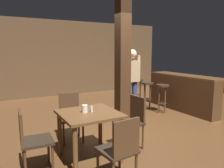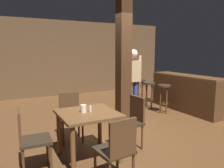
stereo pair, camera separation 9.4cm
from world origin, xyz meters
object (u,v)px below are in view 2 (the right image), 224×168
chair_east (132,119)px  dining_table (88,121)px  chair_west (29,137)px  salt_shaker (90,109)px  napkin_cup (83,109)px  bar_counter (184,93)px  chair_north (70,114)px  chair_south (117,148)px  bar_stool_near (164,92)px  bar_stool_far (140,86)px  standing_person (133,79)px  bar_stool_mid (149,89)px

chair_east → dining_table: bearing=-178.0°
dining_table → chair_west: bearing=179.1°
salt_shaker → napkin_cup: bearing=164.0°
dining_table → napkin_cup: size_ratio=7.42×
salt_shaker → bar_counter: 3.63m
chair_north → chair_south: 1.69m
bar_stool_near → bar_stool_far: 1.22m
dining_table → chair_north: 0.85m
dining_table → chair_east: size_ratio=0.98×
salt_shaker → bar_counter: (3.37, 1.32, -0.28)m
salt_shaker → chair_north: bearing=94.7°
chair_south → bar_stool_far: bearing=51.3°
standing_person → bar_counter: size_ratio=0.76×
chair_east → standing_person: standing_person is taller
chair_north → bar_stool_far: bearing=32.2°
napkin_cup → salt_shaker: bearing=-16.0°
napkin_cup → bar_stool_near: bearing=26.2°
bar_stool_mid → bar_stool_far: (0.08, 0.59, 0.01)m
chair_east → chair_south: size_ratio=1.00×
chair_west → bar_stool_mid: bearing=29.4°
standing_person → bar_stool_near: size_ratio=2.21×
dining_table → bar_stool_near: (2.77, 1.42, -0.03)m
chair_east → chair_north: same height
napkin_cup → bar_counter: bearing=20.4°
bar_stool_near → napkin_cup: bearing=-153.8°
chair_north → dining_table: bearing=-88.4°
dining_table → salt_shaker: size_ratio=9.05×
bar_counter → chair_south: bearing=-147.2°
chair_north → bar_stool_near: bearing=11.8°
dining_table → chair_north: size_ratio=0.98×
bar_stool_near → standing_person: bearing=-174.1°
bar_stool_far → chair_south: bearing=-128.7°
chair_south → bar_stool_near: chair_south is taller
dining_table → bar_stool_far: size_ratio=1.12×
dining_table → bar_stool_mid: 3.44m
dining_table → napkin_cup: 0.21m
chair_west → standing_person: size_ratio=0.52×
chair_south → standing_person: bearing=52.8°
chair_north → salt_shaker: 0.89m
dining_table → napkin_cup: bearing=148.6°
dining_table → standing_person: standing_person is taller
dining_table → chair_south: (0.05, -0.85, -0.11)m
chair_west → salt_shaker: bearing=-0.5°
chair_north → bar_counter: size_ratio=0.39×
chair_north → salt_shaker: chair_north is taller
chair_south → napkin_cup: (-0.10, 0.88, 0.30)m
bar_counter → chair_north: bearing=-172.0°
salt_shaker → bar_stool_mid: size_ratio=0.13×
napkin_cup → bar_stool_mid: 3.48m
salt_shaker → chair_west: bearing=179.5°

